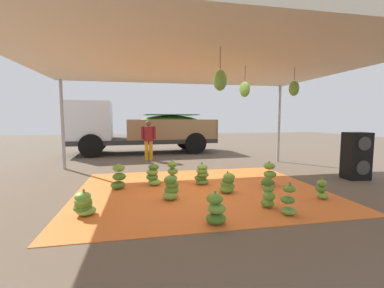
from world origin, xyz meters
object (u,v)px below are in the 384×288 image
(banana_bunch_1, at_px, (322,190))
(banana_bunch_10, at_px, (119,178))
(banana_bunch_3, at_px, (288,201))
(cargo_truck_main, at_px, (139,128))
(banana_bunch_9, at_px, (269,175))
(banana_bunch_2, at_px, (202,175))
(banana_bunch_11, at_px, (216,210))
(speaker_stack, at_px, (356,156))
(banana_bunch_7, at_px, (268,193))
(banana_bunch_8, at_px, (227,183))
(banana_bunch_5, at_px, (153,175))
(banana_bunch_0, at_px, (171,188))
(worker_0, at_px, (149,137))
(banana_bunch_6, at_px, (172,172))
(banana_bunch_4, at_px, (84,204))

(banana_bunch_1, bearing_deg, banana_bunch_10, 159.05)
(banana_bunch_3, bearing_deg, cargo_truck_main, 106.40)
(banana_bunch_9, bearing_deg, banana_bunch_2, 164.69)
(banana_bunch_11, relative_size, speaker_stack, 0.41)
(banana_bunch_7, distance_m, banana_bunch_8, 1.12)
(banana_bunch_2, bearing_deg, speaker_stack, -2.40)
(banana_bunch_1, height_order, banana_bunch_9, banana_bunch_9)
(banana_bunch_9, height_order, banana_bunch_11, banana_bunch_9)
(speaker_stack, bearing_deg, banana_bunch_5, 176.40)
(banana_bunch_0, bearing_deg, worker_0, 93.31)
(banana_bunch_2, xyz_separation_m, banana_bunch_11, (-0.34, -2.37, -0.02))
(banana_bunch_10, distance_m, speaker_stack, 6.24)
(banana_bunch_2, xyz_separation_m, cargo_truck_main, (-1.58, 6.47, 0.97))
(banana_bunch_2, height_order, speaker_stack, speaker_stack)
(banana_bunch_5, height_order, banana_bunch_10, banana_bunch_10)
(banana_bunch_8, relative_size, speaker_stack, 0.38)
(banana_bunch_0, relative_size, banana_bunch_7, 0.88)
(banana_bunch_1, relative_size, banana_bunch_6, 0.79)
(banana_bunch_5, height_order, banana_bunch_9, banana_bunch_9)
(banana_bunch_2, height_order, banana_bunch_3, banana_bunch_2)
(banana_bunch_1, xyz_separation_m, banana_bunch_9, (-0.56, 1.15, 0.08))
(banana_bunch_7, distance_m, banana_bunch_10, 3.34)
(banana_bunch_11, height_order, worker_0, worker_0)
(banana_bunch_3, distance_m, cargo_truck_main, 9.11)
(banana_bunch_6, bearing_deg, banana_bunch_2, -32.64)
(banana_bunch_0, bearing_deg, banana_bunch_3, -32.75)
(banana_bunch_0, relative_size, banana_bunch_3, 0.94)
(banana_bunch_7, height_order, banana_bunch_9, banana_bunch_9)
(banana_bunch_10, relative_size, speaker_stack, 0.48)
(banana_bunch_8, relative_size, banana_bunch_10, 0.79)
(banana_bunch_5, bearing_deg, banana_bunch_11, -71.59)
(banana_bunch_8, bearing_deg, banana_bunch_4, -163.97)
(banana_bunch_1, height_order, cargo_truck_main, cargo_truck_main)
(banana_bunch_11, bearing_deg, banana_bunch_5, 108.41)
(banana_bunch_10, bearing_deg, banana_bunch_0, -42.66)
(banana_bunch_4, xyz_separation_m, worker_0, (1.24, 5.76, 0.72))
(cargo_truck_main, height_order, worker_0, cargo_truck_main)
(banana_bunch_0, height_order, banana_bunch_2, banana_bunch_2)
(banana_bunch_1, bearing_deg, banana_bunch_7, -168.92)
(banana_bunch_0, height_order, banana_bunch_10, banana_bunch_10)
(banana_bunch_0, bearing_deg, banana_bunch_9, 13.72)
(banana_bunch_0, relative_size, banana_bunch_11, 1.00)
(banana_bunch_7, height_order, banana_bunch_10, banana_bunch_10)
(banana_bunch_5, distance_m, banana_bunch_8, 1.84)
(banana_bunch_3, xyz_separation_m, cargo_truck_main, (-2.56, 8.69, 0.98))
(banana_bunch_2, height_order, banana_bunch_11, banana_bunch_2)
(banana_bunch_10, height_order, speaker_stack, speaker_stack)
(banana_bunch_1, relative_size, banana_bunch_3, 0.82)
(banana_bunch_10, bearing_deg, banana_bunch_5, 11.87)
(speaker_stack, bearing_deg, banana_bunch_4, -167.87)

